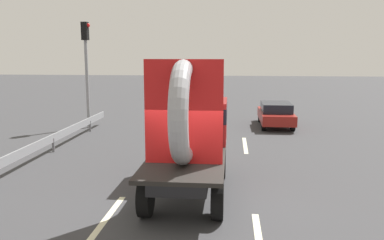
{
  "coord_description": "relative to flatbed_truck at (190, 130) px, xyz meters",
  "views": [
    {
      "loc": [
        0.97,
        -9.73,
        3.85
      ],
      "look_at": [
        -0.15,
        1.81,
        1.92
      ],
      "focal_mm": 37.63,
      "sensor_mm": 36.0,
      "label": 1
    }
  ],
  "objects": [
    {
      "name": "ground_plane",
      "position": [
        0.15,
        -1.33,
        -1.72
      ],
      "size": [
        120.0,
        120.0,
        0.0
      ],
      "primitive_type": "plane",
      "color": "#38383A"
    },
    {
      "name": "flatbed_truck",
      "position": [
        0.0,
        0.0,
        0.0
      ],
      "size": [
        2.02,
        5.11,
        3.71
      ],
      "color": "black",
      "rests_on": "ground_plane"
    },
    {
      "name": "distant_sedan",
      "position": [
        3.51,
        10.35,
        -1.04
      ],
      "size": [
        1.67,
        3.89,
        1.27
      ],
      "color": "black",
      "rests_on": "ground_plane"
    },
    {
      "name": "traffic_light",
      "position": [
        -6.26,
        9.04,
        1.83
      ],
      "size": [
        0.42,
        0.36,
        5.4
      ],
      "color": "gray",
      "rests_on": "ground_plane"
    },
    {
      "name": "guardrail",
      "position": [
        -5.82,
        1.68,
        -1.19
      ],
      "size": [
        0.1,
        16.76,
        0.71
      ],
      "color": "gray",
      "rests_on": "ground_plane"
    },
    {
      "name": "lane_dash_left_near",
      "position": [
        -1.75,
        -2.29,
        -1.72
      ],
      "size": [
        0.16,
        2.76,
        0.01
      ],
      "primitive_type": "cube",
      "rotation": [
        0.0,
        0.0,
        1.57
      ],
      "color": "beige",
      "rests_on": "ground_plane"
    },
    {
      "name": "lane_dash_left_far",
      "position": [
        -1.75,
        5.17,
        -1.72
      ],
      "size": [
        0.16,
        2.82,
        0.01
      ],
      "primitive_type": "cube",
      "rotation": [
        0.0,
        0.0,
        1.57
      ],
      "color": "beige",
      "rests_on": "ground_plane"
    },
    {
      "name": "lane_dash_right_near",
      "position": [
        1.75,
        -3.01,
        -1.72
      ],
      "size": [
        0.16,
        2.53,
        0.01
      ],
      "primitive_type": "cube",
      "rotation": [
        0.0,
        0.0,
        1.57
      ],
      "color": "beige",
      "rests_on": "ground_plane"
    },
    {
      "name": "lane_dash_right_far",
      "position": [
        1.75,
        5.69,
        -1.72
      ],
      "size": [
        0.16,
        3.0,
        0.01
      ],
      "primitive_type": "cube",
      "rotation": [
        0.0,
        0.0,
        1.57
      ],
      "color": "beige",
      "rests_on": "ground_plane"
    },
    {
      "name": "oncoming_car",
      "position": [
        -4.39,
        27.13,
        -1.07
      ],
      "size": [
        1.6,
        3.74,
        1.22
      ],
      "color": "black",
      "rests_on": "ground_plane"
    }
  ]
}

